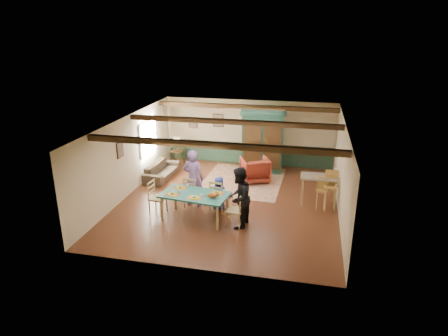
% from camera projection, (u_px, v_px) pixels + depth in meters
% --- Properties ---
extents(floor, '(8.00, 8.00, 0.00)m').
position_uv_depth(floor, '(229.00, 201.00, 13.26)').
color(floor, '#472014').
rests_on(floor, ground).
extents(wall_back, '(7.00, 0.02, 2.70)m').
position_uv_depth(wall_back, '(249.00, 132.00, 16.49)').
color(wall_back, beige).
rests_on(wall_back, floor).
extents(wall_left, '(0.02, 8.00, 2.70)m').
position_uv_depth(wall_left, '(128.00, 156.00, 13.52)').
color(wall_left, beige).
rests_on(wall_left, floor).
extents(wall_right, '(0.02, 8.00, 2.70)m').
position_uv_depth(wall_right, '(342.00, 171.00, 12.09)').
color(wall_right, beige).
rests_on(wall_right, floor).
extents(ceiling, '(7.00, 8.00, 0.02)m').
position_uv_depth(ceiling, '(229.00, 122.00, 12.35)').
color(ceiling, white).
rests_on(ceiling, wall_back).
extents(wainscot_back, '(6.95, 0.03, 0.90)m').
position_uv_depth(wainscot_back, '(248.00, 153.00, 16.77)').
color(wainscot_back, '#1E3729').
rests_on(wainscot_back, floor).
extents(ceiling_beam_front, '(6.95, 0.16, 0.16)m').
position_uv_depth(ceiling_beam_front, '(211.00, 145.00, 10.27)').
color(ceiling_beam_front, black).
rests_on(ceiling_beam_front, ceiling).
extents(ceiling_beam_mid, '(6.95, 0.16, 0.16)m').
position_uv_depth(ceiling_beam_mid, '(232.00, 122.00, 12.75)').
color(ceiling_beam_mid, black).
rests_on(ceiling_beam_mid, ceiling).
extents(ceiling_beam_back, '(6.95, 0.16, 0.16)m').
position_uv_depth(ceiling_beam_back, '(246.00, 107.00, 15.14)').
color(ceiling_beam_back, black).
rests_on(ceiling_beam_back, ceiling).
extents(window_left, '(0.06, 1.60, 1.30)m').
position_uv_depth(window_left, '(148.00, 137.00, 15.01)').
color(window_left, white).
rests_on(window_left, wall_left).
extents(picture_left_wall, '(0.04, 0.42, 0.52)m').
position_uv_depth(picture_left_wall, '(120.00, 150.00, 12.83)').
color(picture_left_wall, gray).
rests_on(picture_left_wall, wall_left).
extents(picture_back_a, '(0.45, 0.04, 0.55)m').
position_uv_depth(picture_back_a, '(218.00, 120.00, 16.57)').
color(picture_back_a, gray).
rests_on(picture_back_a, wall_back).
extents(picture_back_b, '(0.38, 0.04, 0.48)m').
position_uv_depth(picture_back_b, '(193.00, 123.00, 16.85)').
color(picture_back_b, gray).
rests_on(picture_back_b, wall_back).
extents(dining_table, '(2.09, 1.34, 0.82)m').
position_uv_depth(dining_table, '(195.00, 207.00, 11.92)').
color(dining_table, '#20675C').
rests_on(dining_table, floor).
extents(dining_chair_far_left, '(0.52, 0.54, 1.04)m').
position_uv_depth(dining_chair_far_left, '(192.00, 192.00, 12.72)').
color(dining_chair_far_left, tan).
rests_on(dining_chair_far_left, floor).
extents(dining_chair_far_right, '(0.52, 0.54, 1.04)m').
position_uv_depth(dining_chair_far_right, '(218.00, 195.00, 12.44)').
color(dining_chair_far_right, tan).
rests_on(dining_chair_far_right, floor).
extents(dining_chair_end_left, '(0.54, 0.52, 1.04)m').
position_uv_depth(dining_chair_end_left, '(158.00, 197.00, 12.29)').
color(dining_chair_end_left, tan).
rests_on(dining_chair_end_left, floor).
extents(dining_chair_end_right, '(0.54, 0.52, 1.04)m').
position_uv_depth(dining_chair_end_right, '(235.00, 209.00, 11.48)').
color(dining_chair_end_right, tan).
rests_on(dining_chair_end_right, floor).
extents(person_man, '(0.74, 0.54, 1.88)m').
position_uv_depth(person_man, '(193.00, 178.00, 12.65)').
color(person_man, '#775796').
rests_on(person_man, floor).
extents(person_woman, '(0.79, 0.96, 1.80)m').
position_uv_depth(person_woman, '(239.00, 198.00, 11.32)').
color(person_woman, black).
rests_on(person_woman, floor).
extents(person_child, '(0.58, 0.42, 1.10)m').
position_uv_depth(person_child, '(219.00, 193.00, 12.51)').
color(person_child, '#26379B').
rests_on(person_child, floor).
extents(cat, '(0.41, 0.20, 0.20)m').
position_uv_depth(cat, '(212.00, 195.00, 11.46)').
color(cat, '#BE5F21').
rests_on(cat, dining_table).
extents(place_setting_near_left, '(0.48, 0.38, 0.11)m').
position_uv_depth(place_setting_near_left, '(172.00, 193.00, 11.71)').
color(place_setting_near_left, gold).
rests_on(place_setting_near_left, dining_table).
extents(place_setting_near_center, '(0.48, 0.38, 0.11)m').
position_uv_depth(place_setting_near_center, '(194.00, 196.00, 11.49)').
color(place_setting_near_center, gold).
rests_on(place_setting_near_center, dining_table).
extents(place_setting_far_left, '(0.48, 0.38, 0.11)m').
position_uv_depth(place_setting_far_left, '(180.00, 186.00, 12.20)').
color(place_setting_far_left, gold).
rests_on(place_setting_far_left, dining_table).
extents(place_setting_far_right, '(0.48, 0.38, 0.11)m').
position_uv_depth(place_setting_far_right, '(217.00, 192.00, 11.81)').
color(place_setting_far_right, gold).
rests_on(place_setting_far_right, dining_table).
extents(area_rug, '(3.00, 3.52, 0.01)m').
position_uv_depth(area_rug, '(243.00, 181.00, 15.02)').
color(area_rug, beige).
rests_on(area_rug, floor).
extents(armoire, '(1.79, 0.87, 2.44)m').
position_uv_depth(armoire, '(262.00, 142.00, 15.57)').
color(armoire, '#16372B').
rests_on(armoire, floor).
extents(armchair, '(1.30, 1.31, 0.91)m').
position_uv_depth(armchair, '(255.00, 170.00, 14.85)').
color(armchair, '#541510').
rests_on(armchair, floor).
extents(sofa, '(0.86, 1.98, 0.57)m').
position_uv_depth(sofa, '(162.00, 170.00, 15.27)').
color(sofa, '#382E23').
rests_on(sofa, floor).
extents(end_table, '(0.55, 0.55, 0.60)m').
position_uv_depth(end_table, '(177.00, 157.00, 16.73)').
color(end_table, black).
rests_on(end_table, floor).
extents(table_lamp, '(0.31, 0.31, 0.55)m').
position_uv_depth(table_lamp, '(177.00, 144.00, 16.54)').
color(table_lamp, beige).
rests_on(table_lamp, end_table).
extents(counter_table, '(1.19, 0.71, 0.98)m').
position_uv_depth(counter_table, '(318.00, 190.00, 12.90)').
color(counter_table, tan).
rests_on(counter_table, floor).
extents(bar_stool_left, '(0.38, 0.41, 1.02)m').
position_uv_depth(bar_stool_left, '(322.00, 194.00, 12.55)').
color(bar_stool_left, tan).
rests_on(bar_stool_left, floor).
extents(bar_stool_right, '(0.45, 0.49, 1.22)m').
position_uv_depth(bar_stool_right, '(331.00, 190.00, 12.57)').
color(bar_stool_right, tan).
rests_on(bar_stool_right, floor).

